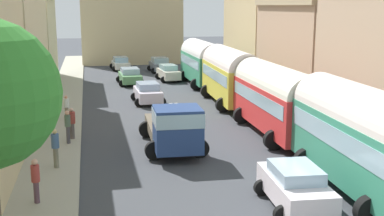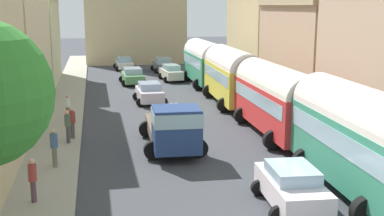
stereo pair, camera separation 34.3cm
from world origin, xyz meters
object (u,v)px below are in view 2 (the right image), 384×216
Objects in this scene: pedestrian_1 at (68,107)px; pedestrian_2 at (68,125)px; car_1 at (133,76)px; parked_bus_1 at (276,97)px; parked_bus_2 at (232,74)px; car_3 at (292,187)px; car_4 at (171,73)px; parked_bus_3 at (205,61)px; cargo_truck_0 at (173,126)px; pedestrian_4 at (72,122)px; car_0 at (149,93)px; car_5 at (163,65)px; parked_bus_0 at (362,136)px; pedestrian_0 at (33,178)px; car_2 at (124,63)px; pedestrian_3 at (54,146)px.

pedestrian_2 is at bearing -87.20° from pedestrian_1.
parked_bus_1 is at bearing -72.27° from car_1.
parked_bus_2 reaches higher than pedestrian_2.
car_4 is (0.50, 31.06, 0.00)m from car_3.
car_1 is at bearing 96.36° from car_3.
parked_bus_3 is 2.11× the size of car_3.
parked_bus_3 reaches higher than cargo_truck_0.
pedestrian_4 is at bearing -122.82° from parked_bus_3.
car_5 is at bearing 78.85° from car_0.
parked_bus_0 is 36.98m from car_5.
car_0 is 2.14× the size of pedestrian_2.
car_0 is 19.44m from pedestrian_0.
car_2 is 25.46m from pedestrian_1.
car_5 is (0.61, 37.64, 0.01)m from car_3.
pedestrian_4 reaches higher than pedestrian_0.
car_2 is 1.06× the size of car_4.
car_2 is (-0.41, 32.60, -0.56)m from cargo_truck_0.
pedestrian_3 reaches higher than pedestrian_1.
pedestrian_0 is (-5.70, -27.71, 0.27)m from car_1.
pedestrian_0 is at bearing -115.02° from parked_bus_3.
pedestrian_4 is at bearing -98.71° from car_2.
parked_bus_3 is 9.54m from car_0.
car_0 is 20.55m from car_3.
pedestrian_2 is 0.93m from pedestrian_4.
car_0 is 11.00m from pedestrian_4.
pedestrian_3 is at bearing -109.75° from car_4.
pedestrian_4 is at bearing 149.03° from cargo_truck_0.
pedestrian_2 is at bearing -101.12° from pedestrian_4.
pedestrian_3 reaches higher than car_3.
pedestrian_0 is (-9.62, -35.70, 0.24)m from car_5.
pedestrian_2 reaches higher than pedestrian_0.
car_1 is 29.83m from car_3.
cargo_truck_0 is 8.30m from pedestrian_0.
parked_bus_0 is at bearing -77.59° from car_1.
car_4 is 2.44× the size of pedestrian_1.
car_5 is (-2.43, 36.87, -1.48)m from parked_bus_0.
car_4 is (-2.55, 30.30, -1.49)m from parked_bus_0.
parked_bus_2 is 13.74m from pedestrian_4.
parked_bus_1 is 28.01m from car_5.
pedestrian_0 reaches higher than car_2.
parked_bus_0 is 0.97× the size of parked_bus_1.
pedestrian_4 is (-4.68, -18.98, 0.27)m from car_1.
parked_bus_0 is at bearing -41.91° from pedestrian_4.
pedestrian_2 is (-4.72, -30.54, 0.35)m from car_2.
parked_bus_2 is 19.07m from car_3.
car_0 is 9.30m from car_1.
car_4 reaches higher than car_2.
pedestrian_3 is at bearing 83.38° from pedestrian_0.
car_3 is 2.21× the size of pedestrian_2.
parked_bus_2 is 2.23× the size of car_5.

